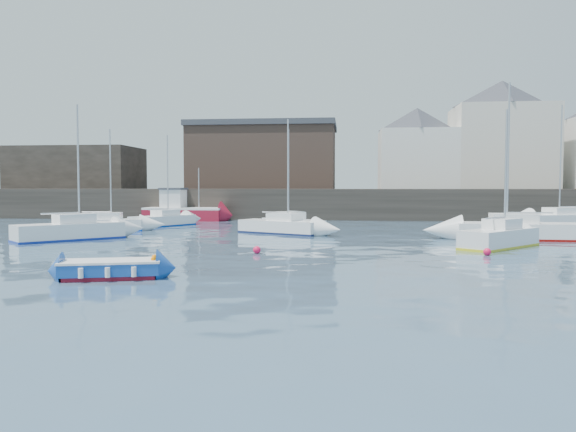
# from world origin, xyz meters

# --- Properties ---
(water) EXTENTS (220.00, 220.00, 0.00)m
(water) POSITION_xyz_m (0.00, 0.00, 0.00)
(water) COLOR #2D4760
(water) RESTS_ON ground
(quay_wall) EXTENTS (90.00, 5.00, 3.00)m
(quay_wall) POSITION_xyz_m (0.00, 35.00, 1.50)
(quay_wall) COLOR #28231E
(quay_wall) RESTS_ON ground
(land_strip) EXTENTS (90.00, 32.00, 2.80)m
(land_strip) POSITION_xyz_m (0.00, 53.00, 1.40)
(land_strip) COLOR #28231E
(land_strip) RESTS_ON ground
(bldg_east_a) EXTENTS (13.36, 13.36, 11.80)m
(bldg_east_a) POSITION_xyz_m (20.00, 42.00, 8.81)
(bldg_east_a) COLOR beige
(bldg_east_a) RESTS_ON land_strip
(bldg_east_d) EXTENTS (11.14, 11.14, 8.95)m
(bldg_east_d) POSITION_xyz_m (11.00, 41.50, 7.36)
(bldg_east_d) COLOR white
(bldg_east_d) RESTS_ON land_strip
(warehouse) EXTENTS (16.40, 10.40, 7.60)m
(warehouse) POSITION_xyz_m (-6.00, 43.00, 6.62)
(warehouse) COLOR #3D2D26
(warehouse) RESTS_ON land_strip
(bldg_west) EXTENTS (14.00, 8.00, 5.00)m
(bldg_west) POSITION_xyz_m (-28.00, 42.00, 5.30)
(bldg_west) COLOR #353028
(bldg_west) RESTS_ON land_strip
(blue_dinghy) EXTENTS (3.70, 2.35, 0.65)m
(blue_dinghy) POSITION_xyz_m (-4.81, -2.00, 0.36)
(blue_dinghy) COLOR maroon
(blue_dinghy) RESTS_ON ground
(fishing_boat) EXTENTS (7.71, 3.28, 5.01)m
(fishing_boat) POSITION_xyz_m (-12.25, 31.52, 0.97)
(fishing_boat) COLOR maroon
(fishing_boat) RESTS_ON ground
(sailboat_a) EXTENTS (5.79, 5.96, 8.19)m
(sailboat_a) POSITION_xyz_m (-13.19, 11.34, 0.58)
(sailboat_a) COLOR white
(sailboat_a) RESTS_ON ground
(sailboat_b) EXTENTS (6.27, 4.55, 7.81)m
(sailboat_b) POSITION_xyz_m (-1.05, 17.46, 0.51)
(sailboat_b) COLOR white
(sailboat_b) RESTS_ON ground
(sailboat_c) EXTENTS (5.05, 5.33, 7.33)m
(sailboat_c) POSITION_xyz_m (11.51, 9.72, 0.56)
(sailboat_c) COLOR white
(sailboat_c) RESTS_ON ground
(sailboat_d) EXTENTS (7.59, 2.83, 9.51)m
(sailboat_d) POSITION_xyz_m (13.88, 14.49, 0.58)
(sailboat_d) COLOR white
(sailboat_d) RESTS_ON ground
(sailboat_e) EXTENTS (6.03, 3.05, 7.42)m
(sailboat_e) POSITION_xyz_m (-14.26, 18.49, 0.48)
(sailboat_e) COLOR white
(sailboat_e) RESTS_ON ground
(sailboat_f) EXTENTS (4.98, 5.52, 7.36)m
(sailboat_f) POSITION_xyz_m (-0.40, 18.90, 0.52)
(sailboat_f) COLOR white
(sailboat_f) RESTS_ON ground
(sailboat_g) EXTENTS (8.13, 4.93, 9.80)m
(sailboat_g) POSITION_xyz_m (21.34, 26.98, 0.56)
(sailboat_g) COLOR white
(sailboat_g) RESTS_ON ground
(sailboat_h) EXTENTS (4.41, 5.98, 7.47)m
(sailboat_h) POSITION_xyz_m (-11.50, 23.64, 0.49)
(sailboat_h) COLOR white
(sailboat_h) RESTS_ON ground
(buoy_near) EXTENTS (0.37, 0.37, 0.37)m
(buoy_near) POSITION_xyz_m (-0.87, 5.85, 0.00)
(buoy_near) COLOR #F41549
(buoy_near) RESTS_ON ground
(buoy_mid) EXTENTS (0.36, 0.36, 0.36)m
(buoy_mid) POSITION_xyz_m (10.04, 6.24, 0.00)
(buoy_mid) COLOR #F41549
(buoy_mid) RESTS_ON ground
(buoy_far) EXTENTS (0.42, 0.42, 0.42)m
(buoy_far) POSITION_xyz_m (1.52, 16.93, 0.00)
(buoy_far) COLOR #F41549
(buoy_far) RESTS_ON ground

